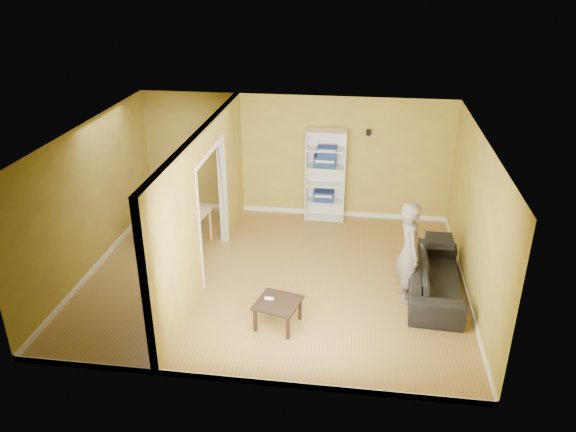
# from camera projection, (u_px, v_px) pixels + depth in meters

# --- Properties ---
(room_shell) EXTENTS (6.50, 6.50, 6.50)m
(room_shell) POSITION_uv_depth(u_px,v_px,m) (274.00, 209.00, 9.33)
(room_shell) COLOR olive
(room_shell) RESTS_ON ground
(partition) EXTENTS (0.22, 5.50, 2.60)m
(partition) POSITION_uv_depth(u_px,v_px,m) (204.00, 205.00, 9.47)
(partition) COLOR gold
(partition) RESTS_ON ground
(wall_speaker) EXTENTS (0.10, 0.10, 0.10)m
(wall_speaker) POSITION_uv_depth(u_px,v_px,m) (369.00, 132.00, 11.31)
(wall_speaker) COLOR black
(wall_speaker) RESTS_ON room_shell
(sofa) EXTENTS (2.21, 1.05, 0.82)m
(sofa) POSITION_uv_depth(u_px,v_px,m) (435.00, 272.00, 9.22)
(sofa) COLOR #2C2D2F
(sofa) RESTS_ON ground
(person) EXTENTS (0.80, 0.66, 2.01)m
(person) POSITION_uv_depth(u_px,v_px,m) (410.00, 244.00, 8.85)
(person) COLOR slate
(person) RESTS_ON ground
(bookshelf) EXTENTS (0.82, 0.36, 1.95)m
(bookshelf) POSITION_uv_depth(u_px,v_px,m) (326.00, 175.00, 11.72)
(bookshelf) COLOR white
(bookshelf) RESTS_ON ground
(paper_box_navy_a) EXTENTS (0.42, 0.28, 0.22)m
(paper_box_navy_a) POSITION_uv_depth(u_px,v_px,m) (324.00, 196.00, 11.87)
(paper_box_navy_a) COLOR navy
(paper_box_navy_a) RESTS_ON bookshelf
(paper_box_navy_b) EXTENTS (0.46, 0.30, 0.23)m
(paper_box_navy_b) POSITION_uv_depth(u_px,v_px,m) (325.00, 161.00, 11.55)
(paper_box_navy_b) COLOR navy
(paper_box_navy_b) RESTS_ON bookshelf
(paper_box_navy_c) EXTENTS (0.40, 0.26, 0.20)m
(paper_box_navy_c) POSITION_uv_depth(u_px,v_px,m) (327.00, 153.00, 11.46)
(paper_box_navy_c) COLOR navy
(paper_box_navy_c) RESTS_ON bookshelf
(coffee_table) EXTENTS (0.63, 0.63, 0.42)m
(coffee_table) POSITION_uv_depth(u_px,v_px,m) (278.00, 305.00, 8.44)
(coffee_table) COLOR black
(coffee_table) RESTS_ON ground
(game_controller) EXTENTS (0.14, 0.04, 0.03)m
(game_controller) POSITION_uv_depth(u_px,v_px,m) (269.00, 298.00, 8.47)
(game_controller) COLOR white
(game_controller) RESTS_ON coffee_table
(dining_table) EXTENTS (1.08, 0.72, 0.68)m
(dining_table) POSITION_uv_depth(u_px,v_px,m) (179.00, 215.00, 10.78)
(dining_table) COLOR tan
(dining_table) RESTS_ON ground
(chair_left) EXTENTS (0.51, 0.51, 0.90)m
(chair_left) POSITION_uv_depth(u_px,v_px,m) (146.00, 220.00, 10.95)
(chair_left) COLOR tan
(chair_left) RESTS_ON ground
(chair_near) EXTENTS (0.51, 0.51, 0.87)m
(chair_near) POSITION_uv_depth(u_px,v_px,m) (172.00, 238.00, 10.28)
(chair_near) COLOR tan
(chair_near) RESTS_ON ground
(chair_far) EXTENTS (0.46, 0.46, 0.87)m
(chair_far) POSITION_uv_depth(u_px,v_px,m) (190.00, 209.00, 11.46)
(chair_far) COLOR tan
(chair_far) RESTS_ON ground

